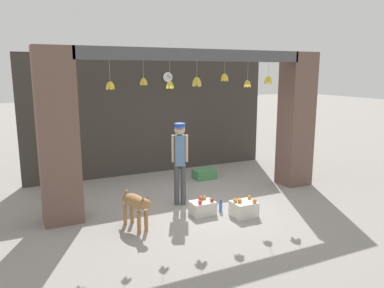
# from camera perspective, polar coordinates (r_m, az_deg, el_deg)

# --- Properties ---
(ground_plane) EXTENTS (60.00, 60.00, 0.00)m
(ground_plane) POSITION_cam_1_polar(r_m,az_deg,el_deg) (8.13, 1.32, -9.05)
(ground_plane) COLOR gray
(shop_back_wall) EXTENTS (6.84, 0.12, 3.23)m
(shop_back_wall) POSITION_cam_1_polar(r_m,az_deg,el_deg) (10.36, -5.95, 4.48)
(shop_back_wall) COLOR #38332D
(shop_back_wall) RESTS_ON ground_plane
(shop_pillar_left) EXTENTS (0.70, 0.60, 3.23)m
(shop_pillar_left) POSITION_cam_1_polar(r_m,az_deg,el_deg) (7.23, -19.77, 1.01)
(shop_pillar_left) COLOR brown
(shop_pillar_left) RESTS_ON ground_plane
(shop_pillar_right) EXTENTS (0.70, 0.60, 3.23)m
(shop_pillar_right) POSITION_cam_1_polar(r_m,az_deg,el_deg) (9.52, 15.57, 3.55)
(shop_pillar_right) COLOR brown
(shop_pillar_right) RESTS_ON ground_plane
(storefront_awning) EXTENTS (4.94, 0.29, 0.80)m
(storefront_awning) POSITION_cam_1_polar(r_m,az_deg,el_deg) (7.75, 1.15, 13.12)
(storefront_awning) COLOR #4C4C51
(dog) EXTENTS (0.40, 0.89, 0.68)m
(dog) POSITION_cam_1_polar(r_m,az_deg,el_deg) (6.84, -8.52, -8.98)
(dog) COLOR #9E7042
(dog) RESTS_ON ground_plane
(shopkeeper) EXTENTS (0.33, 0.31, 1.75)m
(shopkeeper) POSITION_cam_1_polar(r_m,az_deg,el_deg) (7.78, -1.87, -1.95)
(shopkeeper) COLOR #424247
(shopkeeper) RESTS_ON ground_plane
(fruit_crate_oranges) EXTENTS (0.46, 0.40, 0.37)m
(fruit_crate_oranges) POSITION_cam_1_polar(r_m,az_deg,el_deg) (7.48, 7.90, -9.70)
(fruit_crate_oranges) COLOR silver
(fruit_crate_oranges) RESTS_ON ground_plane
(fruit_crate_apples) EXTENTS (0.47, 0.35, 0.34)m
(fruit_crate_apples) POSITION_cam_1_polar(r_m,az_deg,el_deg) (7.52, 1.63, -9.63)
(fruit_crate_apples) COLOR silver
(fruit_crate_apples) RESTS_ON ground_plane
(produce_box_green) EXTENTS (0.55, 0.40, 0.25)m
(produce_box_green) POSITION_cam_1_polar(r_m,az_deg,el_deg) (9.89, 1.86, -4.59)
(produce_box_green) COLOR #42844C
(produce_box_green) RESTS_ON ground_plane
(water_bottle) EXTENTS (0.07, 0.07, 0.24)m
(water_bottle) POSITION_cam_1_polar(r_m,az_deg,el_deg) (7.67, 4.39, -9.43)
(water_bottle) COLOR #2D60AD
(water_bottle) RESTS_ON ground_plane
(wall_clock) EXTENTS (0.28, 0.03, 0.28)m
(wall_clock) POSITION_cam_1_polar(r_m,az_deg,el_deg) (10.37, -3.72, 10.14)
(wall_clock) COLOR black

